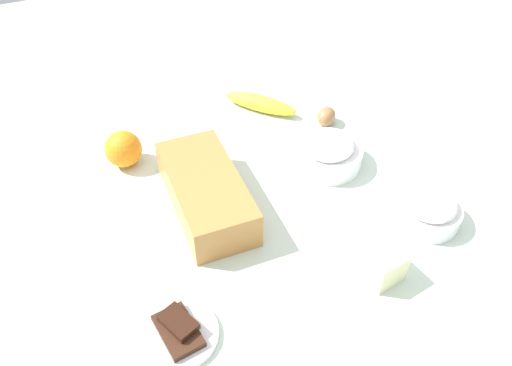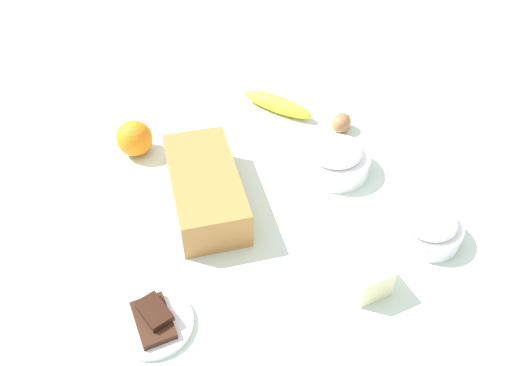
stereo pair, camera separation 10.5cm
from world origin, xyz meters
TOP-DOWN VIEW (x-y plane):
  - ground_plane at (0.00, 0.00)m, footprint 2.40×2.40m
  - loaf_pan at (0.01, 0.10)m, footprint 0.28×0.14m
  - flour_bowl at (-0.19, -0.28)m, footprint 0.13×0.13m
  - sugar_bowl at (0.04, -0.19)m, footprint 0.15×0.15m
  - banana at (0.28, -0.13)m, footprint 0.17×0.16m
  - orange_fruit at (0.21, 0.22)m, footprint 0.08×0.08m
  - butter_block at (-0.26, -0.12)m, footprint 0.10×0.08m
  - egg_near_butter at (0.17, -0.26)m, footprint 0.07×0.07m
  - chocolate_plate at (-0.25, 0.24)m, footprint 0.13×0.13m

SIDE VIEW (x-z plane):
  - ground_plane at x=0.00m, z-range -0.02..0.00m
  - chocolate_plate at x=-0.25m, z-range -0.01..0.03m
  - banana at x=0.28m, z-range 0.00..0.04m
  - egg_near_butter at x=0.17m, z-range 0.00..0.04m
  - flour_bowl at x=-0.19m, z-range 0.00..0.06m
  - butter_block at x=-0.26m, z-range 0.00..0.06m
  - sugar_bowl at x=0.04m, z-range 0.00..0.07m
  - orange_fruit at x=0.21m, z-range 0.00..0.08m
  - loaf_pan at x=0.01m, z-range 0.00..0.08m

